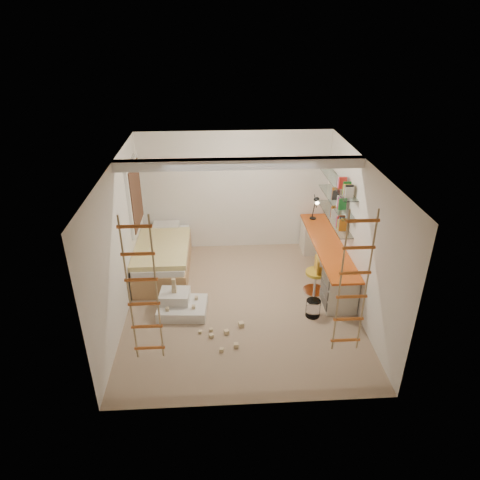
{
  "coord_description": "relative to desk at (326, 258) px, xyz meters",
  "views": [
    {
      "loc": [
        -0.39,
        -6.29,
        4.58
      ],
      "look_at": [
        0.0,
        0.3,
        1.15
      ],
      "focal_mm": 32.0,
      "sensor_mm": 36.0,
      "label": 1
    }
  ],
  "objects": [
    {
      "name": "ceiling_beam",
      "position": [
        -1.72,
        -0.56,
        2.12
      ],
      "size": [
        4.0,
        0.18,
        0.16
      ],
      "primitive_type": "cube",
      "color": "white",
      "rests_on": "ceiling"
    },
    {
      "name": "waste_bin",
      "position": [
        -0.5,
        -1.26,
        -0.25
      ],
      "size": [
        0.25,
        0.25,
        0.31
      ],
      "primitive_type": "cylinder",
      "color": "white",
      "rests_on": "floor"
    },
    {
      "name": "play_platform",
      "position": [
        -2.78,
        -1.02,
        -0.26
      ],
      "size": [
        0.87,
        0.7,
        0.37
      ],
      "color": "silver",
      "rests_on": "floor"
    },
    {
      "name": "books",
      "position": [
        0.15,
        0.27,
        1.21
      ],
      "size": [
        0.14,
        0.7,
        0.92
      ],
      "color": "orange",
      "rests_on": "shelves"
    },
    {
      "name": "desk",
      "position": [
        0.0,
        0.0,
        0.0
      ],
      "size": [
        0.56,
        2.8,
        0.75
      ],
      "color": "#DE5A1A",
      "rests_on": "floor"
    },
    {
      "name": "floor",
      "position": [
        -1.72,
        -0.86,
        -0.4
      ],
      "size": [
        4.5,
        4.5,
        0.0
      ],
      "primitive_type": "plane",
      "color": "tan",
      "rests_on": "ground"
    },
    {
      "name": "window_frame",
      "position": [
        -3.69,
        0.64,
        1.15
      ],
      "size": [
        0.06,
        1.15,
        1.35
      ],
      "primitive_type": "cube",
      "color": "white",
      "rests_on": "wall_left"
    },
    {
      "name": "rope_ladder_right",
      "position": [
        -0.37,
        -2.61,
        1.11
      ],
      "size": [
        0.41,
        0.04,
        2.13
      ],
      "primitive_type": null,
      "color": "orange",
      "rests_on": "ceiling"
    },
    {
      "name": "shelves",
      "position": [
        0.15,
        0.27,
        1.1
      ],
      "size": [
        0.25,
        1.8,
        0.71
      ],
      "color": "white",
      "rests_on": "wall_right"
    },
    {
      "name": "window_blind",
      "position": [
        -3.65,
        0.64,
        1.15
      ],
      "size": [
        0.02,
        1.0,
        1.2
      ],
      "primitive_type": "cube",
      "color": "#4C2D1E",
      "rests_on": "window_frame"
    },
    {
      "name": "bed",
      "position": [
        -3.2,
        0.36,
        -0.07
      ],
      "size": [
        1.02,
        2.0,
        0.69
      ],
      "color": "#AD7F51",
      "rests_on": "floor"
    },
    {
      "name": "task_lamp",
      "position": [
        -0.05,
        0.96,
        0.73
      ],
      "size": [
        0.14,
        0.36,
        0.57
      ],
      "color": "black",
      "rests_on": "desk"
    },
    {
      "name": "toy_blocks",
      "position": [
        -2.41,
        -1.41,
        -0.21
      ],
      "size": [
        1.3,
        1.21,
        0.64
      ],
      "color": "#CCB284",
      "rests_on": "floor"
    },
    {
      "name": "swivel_chair",
      "position": [
        -0.32,
        -0.56,
        -0.13
      ],
      "size": [
        0.46,
        0.46,
        0.74
      ],
      "color": "gold",
      "rests_on": "floor"
    },
    {
      "name": "rope_ladder_left",
      "position": [
        -3.07,
        -2.61,
        1.11
      ],
      "size": [
        0.41,
        0.04,
        2.13
      ],
      "primitive_type": null,
      "color": "#BE5220",
      "rests_on": "ceiling"
    }
  ]
}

